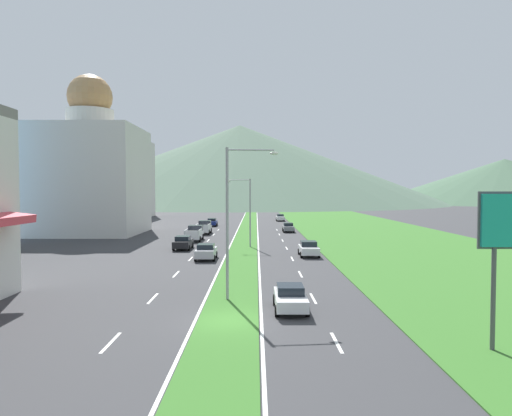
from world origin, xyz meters
The scene contains 37 objects.
ground_plane centered at (0.00, 0.00, 0.00)m, with size 600.00×600.00×0.00m, color #38383A.
grass_median centered at (0.00, 60.00, 0.03)m, with size 3.20×240.00×0.06m, color #387028.
grass_verge_right centered at (20.60, 60.00, 0.03)m, with size 24.00×240.00×0.06m, color #387028.
lane_dash_left_2 centered at (-5.10, -3.33, 0.01)m, with size 0.16×2.80×0.01m, color silver.
lane_dash_left_3 centered at (-5.10, 5.01, 0.01)m, with size 0.16×2.80×0.01m, color silver.
lane_dash_left_4 centered at (-5.10, 13.35, 0.01)m, with size 0.16×2.80×0.01m, color silver.
lane_dash_left_5 centered at (-5.10, 21.69, 0.01)m, with size 0.16×2.80×0.01m, color silver.
lane_dash_left_6 centered at (-5.10, 30.02, 0.01)m, with size 0.16×2.80×0.01m, color silver.
lane_dash_left_7 centered at (-5.10, 38.36, 0.01)m, with size 0.16×2.80×0.01m, color silver.
lane_dash_left_8 centered at (-5.10, 46.70, 0.01)m, with size 0.16×2.80×0.01m, color silver.
lane_dash_left_9 centered at (-5.10, 55.03, 0.01)m, with size 0.16×2.80×0.01m, color silver.
lane_dash_right_2 centered at (5.10, -3.33, 0.01)m, with size 0.16×2.80×0.01m, color silver.
lane_dash_right_3 centered at (5.10, 5.01, 0.01)m, with size 0.16×2.80×0.01m, color silver.
lane_dash_right_4 centered at (5.10, 13.35, 0.01)m, with size 0.16×2.80×0.01m, color silver.
lane_dash_right_5 centered at (5.10, 21.69, 0.01)m, with size 0.16×2.80×0.01m, color silver.
lane_dash_right_6 centered at (5.10, 30.02, 0.01)m, with size 0.16×2.80×0.01m, color silver.
lane_dash_right_7 centered at (5.10, 38.36, 0.01)m, with size 0.16×2.80×0.01m, color silver.
lane_dash_right_8 centered at (5.10, 46.70, 0.01)m, with size 0.16×2.80×0.01m, color silver.
lane_dash_right_9 centered at (5.10, 55.03, 0.01)m, with size 0.16×2.80×0.01m, color silver.
edge_line_median_left centered at (-1.75, 60.00, 0.01)m, with size 0.16×240.00×0.01m, color silver.
edge_line_median_right centered at (1.75, 60.00, 0.01)m, with size 0.16×240.00×0.01m, color silver.
domed_building centered at (-24.62, 48.20, 9.66)m, with size 15.42×15.42×25.02m.
midrise_colored centered at (-32.06, 94.04, 9.76)m, with size 12.04×12.04×19.53m, color silver.
hill_far_left centered at (-66.50, 240.80, 15.07)m, with size 123.10×123.10×30.15m, color #47664C.
hill_far_center centered at (-7.32, 223.80, 21.10)m, with size 214.58×214.58×42.20m, color #516B56.
hill_far_right centered at (137.94, 225.85, 12.06)m, with size 143.25×143.25×24.12m, color #47664C.
street_lamp_near centered at (0.03, 4.62, 5.51)m, with size 3.29×0.49×9.54m.
street_lamp_mid centered at (0.40, 30.96, 4.83)m, with size 2.99×0.28×8.28m.
car_0 centered at (6.79, 51.13, 0.76)m, with size 1.87×4.12×1.51m.
car_1 centered at (-3.50, 21.24, 0.80)m, with size 2.01×4.01×1.56m.
car_2 centered at (3.43, 2.17, 0.73)m, with size 1.88×4.02×1.43m.
car_3 centered at (-6.99, 63.33, 0.77)m, with size 1.89×4.43×1.52m.
car_4 centered at (6.91, 78.18, 0.78)m, with size 1.86×4.74×1.51m.
car_5 centered at (6.96, 23.60, 0.79)m, with size 1.99×4.05×1.56m.
car_6 centered at (-7.04, 29.07, 0.80)m, with size 1.99×4.44×1.57m.
pickup_truck_0 centered at (-6.80, 48.19, 0.98)m, with size 2.18×5.40×2.00m.
pickup_truck_1 centered at (-6.98, 38.32, 0.98)m, with size 2.18×5.40×2.00m.
Camera 1 is at (1.46, -23.54, 6.88)m, focal length 31.83 mm.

